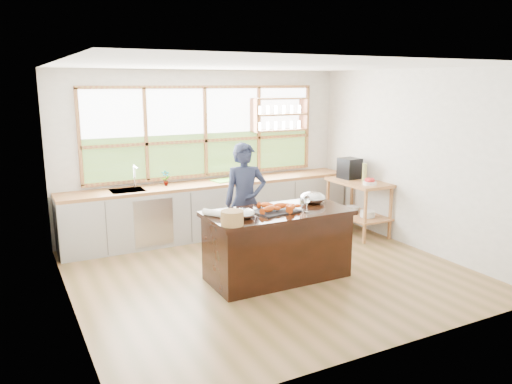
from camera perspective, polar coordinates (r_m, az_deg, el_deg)
ground_plane at (r=6.79m, az=1.58°, el=-9.17°), size 5.00×5.00×0.00m
room_shell at (r=6.82m, az=-0.26°, el=6.14°), size 5.02×4.52×2.71m
back_counter at (r=8.31m, az=-5.02°, el=-1.87°), size 4.90×0.63×0.90m
right_shelf_unit at (r=8.50m, az=11.66°, el=-0.72°), size 0.62×1.10×0.90m
island at (r=6.47m, az=2.46°, el=-6.00°), size 1.85×0.90×0.90m
cook at (r=7.08m, az=-1.24°, el=-1.12°), size 0.69×0.53×1.68m
potted_plant at (r=7.99m, az=-10.29°, el=1.60°), size 0.14×0.10×0.25m
cutting_board at (r=8.30m, az=-3.57°, el=1.34°), size 0.45×0.37×0.01m
espresso_machine at (r=8.62m, az=10.64°, el=2.68°), size 0.33×0.35×0.35m
wine_bottle at (r=8.40m, az=12.28°, el=2.21°), size 0.09×0.09×0.30m
fruit_bowl at (r=8.16m, az=12.88°, el=1.13°), size 0.22×0.22×0.11m
slate_board at (r=6.30m, az=2.24°, el=-2.18°), size 0.61×0.48×0.02m
lobster_pile at (r=6.30m, az=2.43°, el=-1.73°), size 0.52×0.44×0.08m
mixing_bowl_left at (r=5.98m, az=-1.40°, el=-2.49°), size 0.27×0.27×0.13m
mixing_bowl_right at (r=6.78m, az=6.50°, el=-0.65°), size 0.34×0.34×0.16m
wine_glass at (r=6.25m, az=5.83°, el=-0.91°), size 0.08×0.08×0.22m
wicker_basket at (r=5.69m, az=-2.75°, el=-2.99°), size 0.26×0.26×0.17m
parchment_roll at (r=6.09m, az=-4.86°, el=-2.43°), size 0.22×0.30×0.08m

